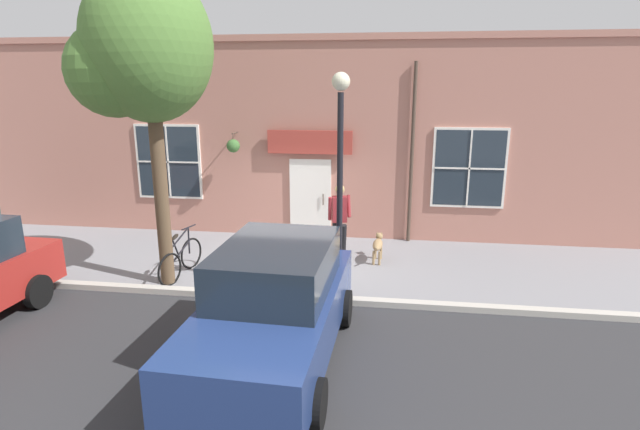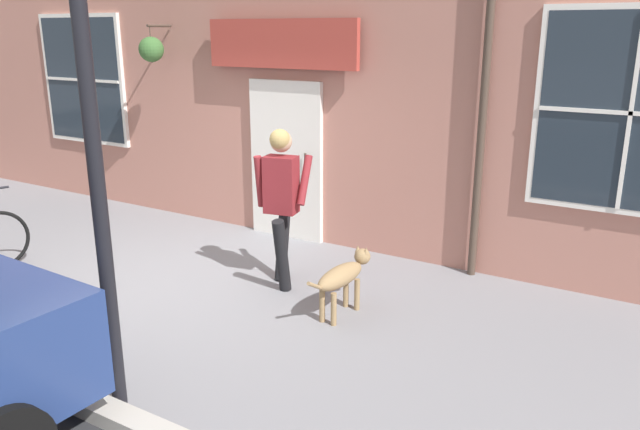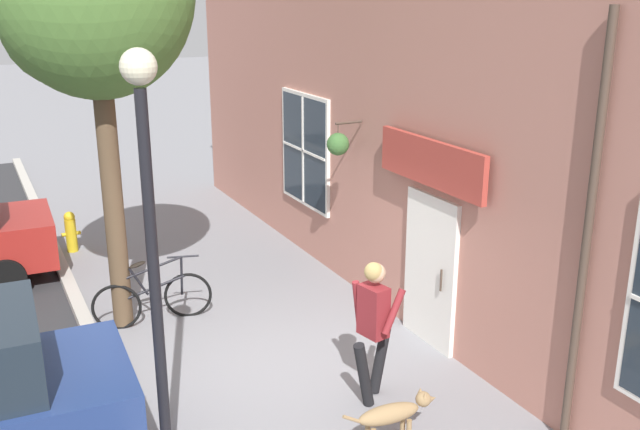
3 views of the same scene
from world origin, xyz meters
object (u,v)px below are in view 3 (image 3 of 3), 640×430
object	(u,v)px
pedestrian_walking	(373,318)
leaning_bicycle	(153,298)
street_lamp	(149,207)
fire_hydrant	(71,231)
dog_on_leash	(394,414)

from	to	relation	value
pedestrian_walking	leaning_bicycle	bearing A→B (deg)	-60.82
street_lamp	fire_hydrant	size ratio (longest dim) A/B	5.45
street_lamp	dog_on_leash	bearing A→B (deg)	163.12
leaning_bicycle	street_lamp	size ratio (longest dim) A/B	0.41
dog_on_leash	fire_hydrant	distance (m)	8.09
fire_hydrant	pedestrian_walking	bearing A→B (deg)	109.29
pedestrian_walking	fire_hydrant	xyz separation A→B (m)	(2.41, -6.88, -0.66)
fire_hydrant	dog_on_leash	bearing A→B (deg)	105.18
dog_on_leash	leaning_bicycle	distance (m)	4.41
pedestrian_walking	leaning_bicycle	world-z (taller)	pedestrian_walking
pedestrian_walking	fire_hydrant	size ratio (longest dim) A/B	2.26
street_lamp	pedestrian_walking	bearing A→B (deg)	-174.44
dog_on_leash	fire_hydrant	world-z (taller)	fire_hydrant
pedestrian_walking	street_lamp	distance (m)	3.09
leaning_bicycle	pedestrian_walking	bearing A→B (deg)	119.18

